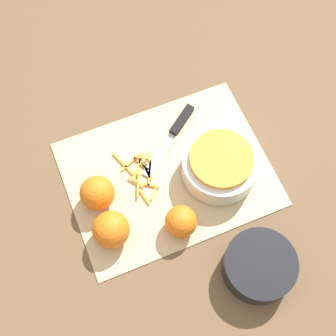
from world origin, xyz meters
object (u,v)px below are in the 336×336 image
(bowl_dark, at_px, (259,266))
(orange_back, at_px, (97,192))
(orange_left, at_px, (111,230))
(knife, at_px, (177,128))
(orange_right, at_px, (181,222))
(bowl_speckled, at_px, (220,165))

(bowl_dark, bearing_deg, orange_back, -47.09)
(orange_left, xyz_separation_m, orange_back, (0.00, -0.09, -0.00))
(knife, xyz_separation_m, orange_back, (0.23, 0.10, 0.03))
(orange_left, distance_m, orange_right, 0.15)
(orange_left, bearing_deg, bowl_speckled, -169.67)
(knife, height_order, orange_left, orange_left)
(orange_back, bearing_deg, bowl_speckled, 171.60)
(orange_right, bearing_deg, orange_back, -41.98)
(bowl_speckled, relative_size, bowl_dark, 1.15)
(bowl_dark, height_order, orange_right, orange_right)
(bowl_speckled, distance_m, orange_right, 0.16)
(orange_right, bearing_deg, bowl_speckled, -146.07)
(bowl_speckled, xyz_separation_m, orange_right, (0.14, 0.09, -0.00))
(orange_back, bearing_deg, knife, -157.13)
(knife, height_order, orange_back, orange_back)
(bowl_dark, distance_m, orange_back, 0.39)
(knife, distance_m, orange_right, 0.25)
(knife, height_order, orange_right, orange_right)
(bowl_speckled, distance_m, orange_left, 0.29)
(knife, xyz_separation_m, orange_right, (0.09, 0.23, 0.03))
(bowl_speckled, relative_size, orange_right, 2.45)
(bowl_dark, bearing_deg, bowl_speckled, -94.65)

